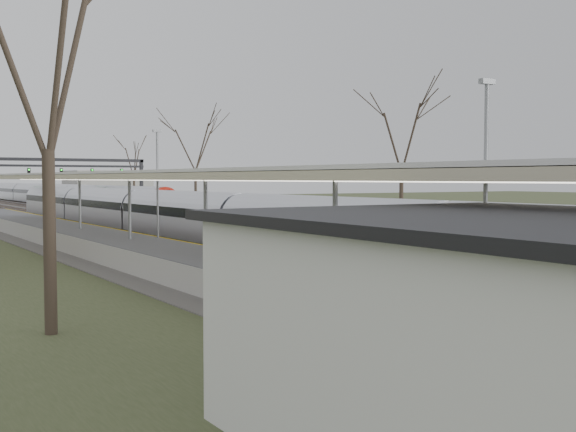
% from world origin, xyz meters
% --- Properties ---
extents(track_bed, '(24.00, 160.00, 0.22)m').
position_xyz_m(track_bed, '(0.26, 55.00, 0.06)').
color(track_bed, '#474442').
rests_on(track_bed, ground).
extents(platform, '(3.50, 69.00, 1.00)m').
position_xyz_m(platform, '(-9.05, 37.50, 0.50)').
color(platform, '#9E9B93').
rests_on(platform, ground).
extents(canopy, '(4.10, 50.00, 3.11)m').
position_xyz_m(canopy, '(-9.05, 32.99, 3.93)').
color(canopy, slate).
rests_on(canopy, platform).
extents(signal_gantry, '(21.00, 0.59, 6.08)m').
position_xyz_m(signal_gantry, '(0.29, 84.99, 4.91)').
color(signal_gantry, black).
rests_on(signal_gantry, ground).
extents(tree_west_near, '(5.00, 5.00, 10.30)m').
position_xyz_m(tree_west_near, '(-16.00, 20.00, 7.29)').
color(tree_west_near, '#2D231C').
rests_on(tree_west_near, ground).
extents(tree_east_far, '(5.00, 5.00, 10.30)m').
position_xyz_m(tree_east_far, '(14.00, 42.00, 7.29)').
color(tree_east_far, '#2D231C').
rests_on(tree_east_far, ground).
extents(train_near, '(2.62, 75.21, 3.05)m').
position_xyz_m(train_near, '(-2.50, 42.71, 1.48)').
color(train_near, '#B4B6BF').
rests_on(train_near, ground).
extents(train_far, '(2.62, 75.21, 3.05)m').
position_xyz_m(train_far, '(4.50, 100.15, 1.48)').
color(train_far, '#B4B6BF').
rests_on(train_far, ground).
extents(passenger, '(0.59, 0.73, 1.72)m').
position_xyz_m(passenger, '(-9.19, 14.69, 1.86)').
color(passenger, navy).
rests_on(passenger, platform).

